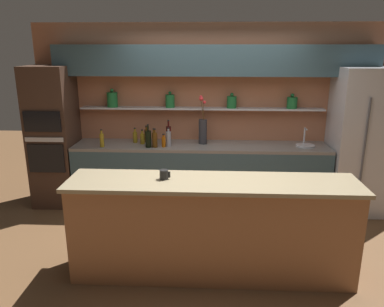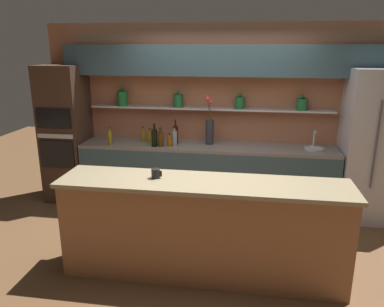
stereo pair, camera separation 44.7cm
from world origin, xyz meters
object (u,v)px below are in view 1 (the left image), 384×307
bottle_oil_0 (142,138)px  flower_vase (203,129)px  bottle_oil_5 (154,138)px  bottle_spirit_9 (168,139)px  bottle_sauce_6 (164,142)px  bottle_oil_3 (102,140)px  bottle_wine_2 (169,135)px  bottle_spirit_4 (147,135)px  bottle_oil_7 (135,137)px  refrigerator (367,142)px  bottle_spirit_1 (155,140)px  coffee_mug (164,174)px  oven_tower (54,137)px  bottle_wine_8 (148,139)px  sink_fixture (305,144)px

bottle_oil_0 → flower_vase: bearing=4.1°
bottle_oil_5 → bottle_spirit_9: (0.21, -0.05, 0.01)m
bottle_sauce_6 → bottle_spirit_9: 0.08m
bottle_oil_0 → bottle_oil_3: 0.57m
bottle_wine_2 → bottle_spirit_4: (-0.33, 0.05, -0.03)m
bottle_oil_7 → bottle_spirit_4: bearing=3.6°
refrigerator → bottle_oil_0: 3.14m
bottle_spirit_1 → bottle_sauce_6: bottle_spirit_1 is taller
coffee_mug → bottle_oil_5: bearing=101.9°
refrigerator → oven_tower: size_ratio=1.00×
bottle_oil_0 → bottle_spirit_1: 0.27m
bottle_oil_5 → bottle_sauce_6: size_ratio=1.29×
oven_tower → bottle_oil_7: 1.17m
bottle_oil_3 → bottle_oil_7: bottle_oil_3 is taller
oven_tower → flower_vase: bearing=2.0°
bottle_oil_0 → bottle_sauce_6: (0.33, -0.16, -0.00)m
oven_tower → flower_vase: 2.16m
refrigerator → bottle_spirit_9: size_ratio=7.52×
bottle_oil_5 → bottle_sauce_6: bearing=-32.2°
bottle_oil_5 → bottle_wine_8: bottle_wine_8 is taller
bottle_spirit_1 → bottle_sauce_6: bearing=8.0°
flower_vase → bottle_oil_7: (-0.99, 0.02, -0.13)m
oven_tower → bottle_spirit_9: oven_tower is taller
bottle_wine_2 → bottle_sauce_6: bearing=-103.5°
bottle_wine_2 → bottle_oil_3: size_ratio=1.38×
bottle_wine_8 → coffee_mug: size_ratio=3.11×
sink_fixture → flower_vase: bearing=177.6°
sink_fixture → bottle_spirit_9: bottle_spirit_9 is taller
refrigerator → bottle_spirit_4: bearing=177.4°
bottle_spirit_1 → bottle_wine_2: bottle_wine_2 is taller
bottle_spirit_4 → bottle_oil_5: bottle_spirit_4 is taller
bottle_oil_0 → bottle_wine_2: bottle_wine_2 is taller
bottle_oil_3 → bottle_spirit_4: bearing=25.7°
flower_vase → sink_fixture: bearing=-2.4°
flower_vase → bottle_spirit_1: size_ratio=2.67×
sink_fixture → coffee_mug: (-1.79, -1.72, 0.12)m
flower_vase → bottle_wine_2: (-0.49, -0.02, -0.08)m
oven_tower → bottle_spirit_4: size_ratio=8.10×
flower_vase → bottle_spirit_9: size_ratio=2.62×
bottle_spirit_1 → flower_vase: bearing=19.5°
bottle_wine_8 → oven_tower: bearing=173.2°
bottle_wine_8 → bottle_spirit_1: bearing=5.6°
bottle_sauce_6 → coffee_mug: bearing=-82.7°
bottle_wine_8 → bottle_spirit_9: size_ratio=1.22×
bottle_wine_2 → bottle_oil_3: bottle_wine_2 is taller
bottle_oil_3 → bottle_wine_2: bearing=14.3°
sink_fixture → bottle_spirit_9: (-1.93, -0.11, 0.08)m
bottle_oil_0 → coffee_mug: bottle_oil_0 is taller
bottle_spirit_1 → bottle_spirit_9: size_ratio=0.98×
bottle_oil_7 → bottle_spirit_9: (0.51, -0.19, 0.03)m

